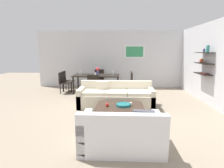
{
  "coord_description": "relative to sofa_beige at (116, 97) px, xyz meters",
  "views": [
    {
      "loc": [
        0.1,
        -5.34,
        1.77
      ],
      "look_at": [
        -0.15,
        0.2,
        0.75
      ],
      "focal_mm": 29.27,
      "sensor_mm": 36.0,
      "label": 1
    }
  ],
  "objects": [
    {
      "name": "loveseat_white",
      "position": [
        0.18,
        -2.58,
        0.0
      ],
      "size": [
        1.48,
        0.9,
        0.78
      ],
      "color": "white",
      "rests_on": "ground"
    },
    {
      "name": "wine_glass_right_near",
      "position": [
        -0.16,
        1.87,
        0.56
      ],
      "size": [
        0.07,
        0.07,
        0.15
      ],
      "color": "silver",
      "rests_on": "dining_table"
    },
    {
      "name": "wine_glass_foot",
      "position": [
        -0.87,
        1.56,
        0.56
      ],
      "size": [
        0.08,
        0.08,
        0.16
      ],
      "color": "silver",
      "rests_on": "dining_table"
    },
    {
      "name": "ground_plane",
      "position": [
        0.03,
        -0.34,
        -0.29
      ],
      "size": [
        18.0,
        18.0,
        0.0
      ],
      "primitive_type": "plane",
      "color": "gray"
    },
    {
      "name": "dining_table",
      "position": [
        -0.87,
        1.99,
        0.39
      ],
      "size": [
        1.93,
        0.97,
        0.75
      ],
      "color": "black",
      "rests_on": "ground"
    },
    {
      "name": "dining_chair_foot",
      "position": [
        -0.87,
        1.1,
        0.21
      ],
      "size": [
        0.44,
        0.44,
        0.88
      ],
      "color": "black",
      "rests_on": "ground"
    },
    {
      "name": "candle_jar",
      "position": [
        0.41,
        -1.11,
        0.12
      ],
      "size": [
        0.07,
        0.07,
        0.07
      ],
      "primitive_type": "cylinder",
      "color": "silver",
      "rests_on": "coffee_table"
    },
    {
      "name": "dining_chair_right_far",
      "position": [
        0.5,
        2.21,
        0.21
      ],
      "size": [
        0.44,
        0.44,
        0.88
      ],
      "color": "black",
      "rests_on": "ground"
    },
    {
      "name": "wine_glass_right_far",
      "position": [
        -0.16,
        2.11,
        0.58
      ],
      "size": [
        0.06,
        0.06,
        0.18
      ],
      "color": "silver",
      "rests_on": "dining_table"
    },
    {
      "name": "sofa_beige",
      "position": [
        0.0,
        0.0,
        0.0
      ],
      "size": [
        2.36,
        0.9,
        0.78
      ],
      "color": "beige",
      "rests_on": "ground"
    },
    {
      "name": "wine_glass_head",
      "position": [
        -0.87,
        2.42,
        0.56
      ],
      "size": [
        0.08,
        0.08,
        0.14
      ],
      "color": "silver",
      "rests_on": "dining_table"
    },
    {
      "name": "dining_chair_head",
      "position": [
        -0.87,
        2.88,
        0.21
      ],
      "size": [
        0.44,
        0.44,
        0.88
      ],
      "color": "black",
      "rests_on": "ground"
    },
    {
      "name": "wine_glass_left_far",
      "position": [
        -1.58,
        2.11,
        0.57
      ],
      "size": [
        0.07,
        0.07,
        0.16
      ],
      "color": "silver",
      "rests_on": "dining_table"
    },
    {
      "name": "dining_chair_right_near",
      "position": [
        0.5,
        1.77,
        0.21
      ],
      "size": [
        0.44,
        0.44,
        0.88
      ],
      "color": "black",
      "rests_on": "ground"
    },
    {
      "name": "apple_on_coffee_table",
      "position": [
        -0.19,
        -1.26,
        0.13
      ],
      "size": [
        0.08,
        0.08,
        0.08
      ],
      "primitive_type": "sphere",
      "color": "red",
      "rests_on": "coffee_table"
    },
    {
      "name": "wine_glass_left_near",
      "position": [
        -1.58,
        1.87,
        0.58
      ],
      "size": [
        0.07,
        0.07,
        0.17
      ],
      "color": "silver",
      "rests_on": "dining_table"
    },
    {
      "name": "dining_chair_left_near",
      "position": [
        -2.24,
        1.77,
        0.21
      ],
      "size": [
        0.44,
        0.44,
        0.88
      ],
      "color": "black",
      "rests_on": "ground"
    },
    {
      "name": "dining_chair_left_far",
      "position": [
        -2.24,
        2.21,
        0.21
      ],
      "size": [
        0.44,
        0.44,
        0.88
      ],
      "color": "black",
      "rests_on": "ground"
    },
    {
      "name": "decorative_bowl",
      "position": [
        0.22,
        -1.2,
        0.12
      ],
      "size": [
        0.37,
        0.37,
        0.06
      ],
      "color": "#19666B",
      "rests_on": "coffee_table"
    },
    {
      "name": "back_wall_unit",
      "position": [
        0.34,
        3.19,
        1.06
      ],
      "size": [
        8.4,
        0.09,
        2.7
      ],
      "color": "silver",
      "rests_on": "ground"
    },
    {
      "name": "centerpiece_vase",
      "position": [
        -0.82,
        1.95,
        0.65
      ],
      "size": [
        0.16,
        0.16,
        0.32
      ],
      "color": "#4C518C",
      "rests_on": "dining_table"
    },
    {
      "name": "right_wall_shelf_unit",
      "position": [
        3.06,
        0.27,
        1.06
      ],
      "size": [
        0.34,
        8.2,
        2.7
      ],
      "color": "silver",
      "rests_on": "ground"
    },
    {
      "name": "coffee_table",
      "position": [
        0.13,
        -1.24,
        -0.1
      ],
      "size": [
        1.2,
        1.03,
        0.38
      ],
      "color": "#38281E",
      "rests_on": "ground"
    }
  ]
}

